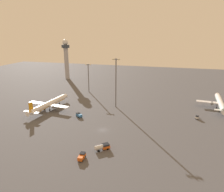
{
  "coord_description": "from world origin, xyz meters",
  "views": [
    {
      "loc": [
        28.21,
        -86.11,
        45.86
      ],
      "look_at": [
        -7.16,
        43.67,
        4.0
      ],
      "focal_mm": 32.4,
      "sensor_mm": 36.0,
      "label": 1
    }
  ],
  "objects_px": {
    "airplane_taxiway_distant": "(220,103)",
    "pushback_tug": "(197,117)",
    "baggage_tractor": "(82,156)",
    "apron_light_east": "(116,80)",
    "airplane_mid_apron": "(49,104)",
    "control_tower": "(66,56)",
    "fuel_truck": "(103,147)",
    "apron_light_west": "(88,76)",
    "maintenance_van": "(79,115)"
  },
  "relations": [
    {
      "from": "airplane_taxiway_distant",
      "to": "apron_light_west",
      "type": "bearing_deg",
      "value": 177.12
    },
    {
      "from": "fuel_truck",
      "to": "airplane_mid_apron",
      "type": "bearing_deg",
      "value": -166.85
    },
    {
      "from": "maintenance_van",
      "to": "apron_light_east",
      "type": "xyz_separation_m",
      "value": [
        16.19,
        21.84,
        16.4
      ]
    },
    {
      "from": "control_tower",
      "to": "pushback_tug",
      "type": "bearing_deg",
      "value": -32.85
    },
    {
      "from": "control_tower",
      "to": "apron_light_west",
      "type": "relative_size",
      "value": 1.77
    },
    {
      "from": "airplane_taxiway_distant",
      "to": "baggage_tractor",
      "type": "distance_m",
      "value": 97.52
    },
    {
      "from": "airplane_mid_apron",
      "to": "airplane_taxiway_distant",
      "type": "height_order",
      "value": "airplane_taxiway_distant"
    },
    {
      "from": "airplane_taxiway_distant",
      "to": "baggage_tractor",
      "type": "xyz_separation_m",
      "value": [
        -63.24,
        -74.2,
        -2.37
      ]
    },
    {
      "from": "fuel_truck",
      "to": "baggage_tractor",
      "type": "bearing_deg",
      "value": -73.75
    },
    {
      "from": "pushback_tug",
      "to": "apron_light_east",
      "type": "xyz_separation_m",
      "value": [
        -48.75,
        7.15,
        16.51
      ]
    },
    {
      "from": "control_tower",
      "to": "fuel_truck",
      "type": "distance_m",
      "value": 144.92
    },
    {
      "from": "control_tower",
      "to": "apron_light_east",
      "type": "distance_m",
      "value": 99.13
    },
    {
      "from": "control_tower",
      "to": "apron_light_west",
      "type": "distance_m",
      "value": 58.28
    },
    {
      "from": "control_tower",
      "to": "pushback_tug",
      "type": "height_order",
      "value": "control_tower"
    },
    {
      "from": "control_tower",
      "to": "airplane_mid_apron",
      "type": "height_order",
      "value": "control_tower"
    },
    {
      "from": "fuel_truck",
      "to": "apron_light_west",
      "type": "xyz_separation_m",
      "value": [
        -37.29,
        79.53,
        11.79
      ]
    },
    {
      "from": "control_tower",
      "to": "pushback_tug",
      "type": "xyz_separation_m",
      "value": [
        119.02,
        -76.84,
        -22.07
      ]
    },
    {
      "from": "airplane_mid_apron",
      "to": "airplane_taxiway_distant",
      "type": "xyz_separation_m",
      "value": [
        104.2,
        30.86,
        0.01
      ]
    },
    {
      "from": "fuel_truck",
      "to": "apron_light_east",
      "type": "distance_m",
      "value": 53.79
    },
    {
      "from": "airplane_taxiway_distant",
      "to": "maintenance_van",
      "type": "xyz_separation_m",
      "value": [
        -81.1,
        -36.87,
        -2.37
      ]
    },
    {
      "from": "control_tower",
      "to": "apron_light_east",
      "type": "height_order",
      "value": "control_tower"
    },
    {
      "from": "maintenance_van",
      "to": "apron_light_east",
      "type": "distance_m",
      "value": 31.75
    },
    {
      "from": "maintenance_van",
      "to": "apron_light_west",
      "type": "bearing_deg",
      "value": 52.27
    },
    {
      "from": "apron_light_east",
      "to": "apron_light_west",
      "type": "xyz_separation_m",
      "value": [
        -30.01,
        28.76,
        -4.42
      ]
    },
    {
      "from": "airplane_taxiway_distant",
      "to": "maintenance_van",
      "type": "relative_size",
      "value": 8.16
    },
    {
      "from": "baggage_tractor",
      "to": "airplane_mid_apron",
      "type": "bearing_deg",
      "value": 130.97
    },
    {
      "from": "maintenance_van",
      "to": "pushback_tug",
      "type": "bearing_deg",
      "value": -40.25
    },
    {
      "from": "maintenance_van",
      "to": "fuel_truck",
      "type": "bearing_deg",
      "value": -103.94
    },
    {
      "from": "pushback_tug",
      "to": "apron_light_west",
      "type": "height_order",
      "value": "apron_light_west"
    },
    {
      "from": "airplane_taxiway_distant",
      "to": "apron_light_west",
      "type": "xyz_separation_m",
      "value": [
        -94.91,
        13.74,
        9.61
      ]
    },
    {
      "from": "control_tower",
      "to": "apron_light_west",
      "type": "height_order",
      "value": "control_tower"
    },
    {
      "from": "apron_light_east",
      "to": "airplane_taxiway_distant",
      "type": "bearing_deg",
      "value": 13.04
    },
    {
      "from": "airplane_taxiway_distant",
      "to": "pushback_tug",
      "type": "xyz_separation_m",
      "value": [
        -16.16,
        -22.18,
        -2.48
      ]
    },
    {
      "from": "airplane_mid_apron",
      "to": "pushback_tug",
      "type": "distance_m",
      "value": 88.5
    },
    {
      "from": "maintenance_van",
      "to": "baggage_tractor",
      "type": "height_order",
      "value": "same"
    },
    {
      "from": "control_tower",
      "to": "pushback_tug",
      "type": "distance_m",
      "value": 143.38
    },
    {
      "from": "maintenance_van",
      "to": "apron_light_west",
      "type": "xyz_separation_m",
      "value": [
        -13.82,
        50.6,
        11.98
      ]
    },
    {
      "from": "airplane_mid_apron",
      "to": "pushback_tug",
      "type": "bearing_deg",
      "value": 12.27
    },
    {
      "from": "airplane_mid_apron",
      "to": "airplane_taxiway_distant",
      "type": "distance_m",
      "value": 108.67
    },
    {
      "from": "control_tower",
      "to": "airplane_mid_apron",
      "type": "distance_m",
      "value": 93.05
    },
    {
      "from": "pushback_tug",
      "to": "apron_light_east",
      "type": "height_order",
      "value": "apron_light_east"
    },
    {
      "from": "control_tower",
      "to": "maintenance_van",
      "type": "xyz_separation_m",
      "value": [
        54.08,
        -91.53,
        -21.95
      ]
    },
    {
      "from": "pushback_tug",
      "to": "airplane_taxiway_distant",
      "type": "bearing_deg",
      "value": -113.01
    },
    {
      "from": "pushback_tug",
      "to": "fuel_truck",
      "type": "xyz_separation_m",
      "value": [
        -41.46,
        -43.62,
        0.3
      ]
    },
    {
      "from": "apron_light_east",
      "to": "control_tower",
      "type": "bearing_deg",
      "value": 135.24
    },
    {
      "from": "airplane_taxiway_distant",
      "to": "fuel_truck",
      "type": "relative_size",
      "value": 5.93
    },
    {
      "from": "baggage_tractor",
      "to": "apron_light_east",
      "type": "distance_m",
      "value": 61.42
    },
    {
      "from": "apron_light_east",
      "to": "airplane_mid_apron",
      "type": "bearing_deg",
      "value": -158.05
    },
    {
      "from": "control_tower",
      "to": "baggage_tractor",
      "type": "relative_size",
      "value": 9.51
    },
    {
      "from": "control_tower",
      "to": "maintenance_van",
      "type": "distance_m",
      "value": 108.56
    }
  ]
}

